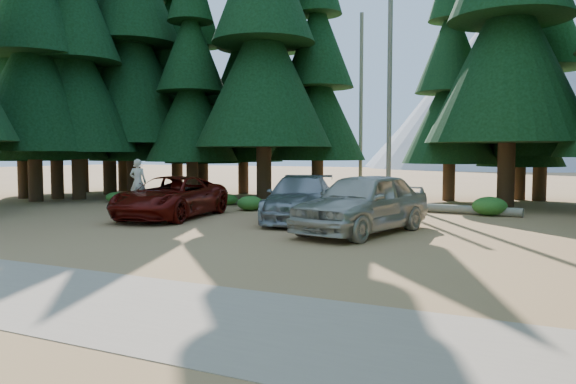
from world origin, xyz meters
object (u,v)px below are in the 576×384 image
at_px(frisbee_player, 138,182).
at_px(red_pickup, 171,197).
at_px(log_right, 450,209).
at_px(log_mid, 350,208).
at_px(silver_minivan_center, 300,198).
at_px(log_left, 253,202).
at_px(silver_minivan_right, 363,203).

bearing_deg(frisbee_player, red_pickup, 168.09).
distance_m(frisbee_player, log_right, 12.57).
height_order(log_mid, log_right, log_right).
bearing_deg(red_pickup, silver_minivan_center, 6.16).
distance_m(red_pickup, log_mid, 7.61).
bearing_deg(frisbee_player, log_mid, -159.64).
height_order(silver_minivan_center, log_mid, silver_minivan_center).
xyz_separation_m(log_left, log_mid, (5.17, -0.71, 0.00)).
bearing_deg(frisbee_player, silver_minivan_center, 173.70).
distance_m(silver_minivan_right, log_left, 10.36).
bearing_deg(log_left, frisbee_player, -131.83).
xyz_separation_m(red_pickup, log_mid, (5.25, 5.48, -0.66)).
bearing_deg(log_right, log_mid, -160.88).
height_order(red_pickup, silver_minivan_center, silver_minivan_center).
distance_m(silver_minivan_center, log_right, 6.74).
xyz_separation_m(red_pickup, frisbee_player, (-1.40, -0.20, 0.56)).
relative_size(red_pickup, frisbee_player, 3.17).
bearing_deg(log_left, silver_minivan_center, -74.61).
distance_m(log_left, log_mid, 5.22).
distance_m(silver_minivan_right, log_right, 7.17).
height_order(silver_minivan_right, log_right, silver_minivan_right).
relative_size(silver_minivan_center, log_left, 1.54).
xyz_separation_m(log_mid, log_right, (4.02, 0.87, 0.04)).
xyz_separation_m(log_left, log_right, (9.20, 0.15, 0.05)).
height_order(silver_minivan_right, log_left, silver_minivan_right).
bearing_deg(silver_minivan_center, log_left, 116.93).
xyz_separation_m(silver_minivan_center, log_right, (4.46, 5.01, -0.64)).
distance_m(silver_minivan_right, frisbee_player, 9.24).
bearing_deg(frisbee_player, log_right, -168.64).
bearing_deg(log_right, silver_minivan_right, -94.72).
height_order(frisbee_player, log_mid, frisbee_player).
xyz_separation_m(frisbee_player, log_left, (1.47, 6.40, -1.22)).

